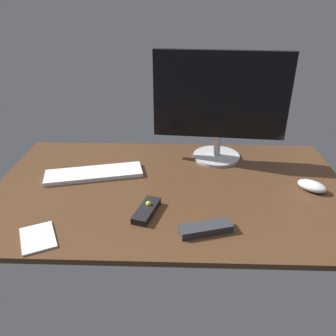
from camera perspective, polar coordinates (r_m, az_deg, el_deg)
name	(u,v)px	position (r cm, az deg, el deg)	size (l,w,h in cm)	color
desk	(171,189)	(135.12, 0.48, -3.54)	(140.00, 84.00, 2.00)	#4C301C
monitor	(220,103)	(150.09, 8.76, 10.79)	(57.75, 21.45, 47.92)	#B9B9B9
keyboard	(94,173)	(145.74, -12.32, -0.90)	(39.93, 11.67, 1.71)	white
computer_mouse	(312,186)	(142.82, 23.03, -2.79)	(11.01, 6.41, 3.78)	silver
media_remote	(147,210)	(119.12, -3.61, -7.10)	(9.46, 16.10, 3.64)	black
tv_remote	(206,229)	(111.33, 6.34, -10.07)	(17.31, 5.30, 2.48)	#2D2D33
notepad	(38,238)	(116.00, -21.02, -10.87)	(13.76, 10.04, 0.65)	white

